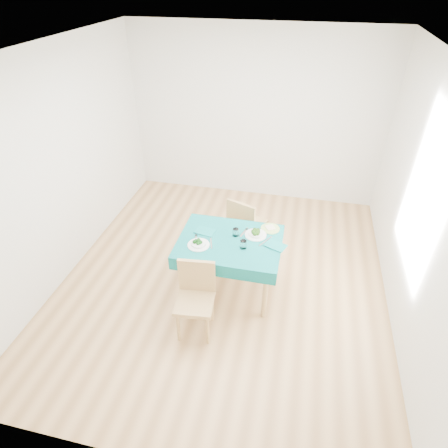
% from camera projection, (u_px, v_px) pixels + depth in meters
% --- Properties ---
extents(room_shell, '(4.02, 4.52, 2.73)m').
position_uv_depth(room_shell, '(224.00, 186.00, 4.06)').
color(room_shell, '#A27443').
rests_on(room_shell, ground).
extents(table, '(1.15, 0.88, 0.76)m').
position_uv_depth(table, '(229.00, 266.00, 4.45)').
color(table, '#096363').
rests_on(table, ground).
extents(chair_near, '(0.43, 0.47, 0.98)m').
position_uv_depth(chair_near, '(194.00, 298.00, 3.87)').
color(chair_near, tan).
rests_on(chair_near, ground).
extents(chair_far, '(0.55, 0.57, 1.04)m').
position_uv_depth(chair_far, '(248.00, 218.00, 5.04)').
color(chair_far, tan).
rests_on(chair_far, ground).
extents(bowl_near, '(0.25, 0.25, 0.08)m').
position_uv_depth(bowl_near, '(198.00, 243.00, 4.14)').
color(bowl_near, white).
rests_on(bowl_near, table).
extents(bowl_far, '(0.25, 0.25, 0.08)m').
position_uv_depth(bowl_far, '(256.00, 233.00, 4.30)').
color(bowl_far, white).
rests_on(bowl_far, table).
extents(fork_near, '(0.06, 0.18, 0.00)m').
position_uv_depth(fork_near, '(196.00, 239.00, 4.25)').
color(fork_near, silver).
rests_on(fork_near, table).
extents(knife_near, '(0.08, 0.22, 0.00)m').
position_uv_depth(knife_near, '(211.00, 242.00, 4.20)').
color(knife_near, silver).
rests_on(knife_near, table).
extents(fork_far, '(0.07, 0.19, 0.00)m').
position_uv_depth(fork_far, '(244.00, 233.00, 4.36)').
color(fork_far, silver).
rests_on(fork_far, table).
extents(knife_far, '(0.13, 0.21, 0.00)m').
position_uv_depth(knife_far, '(265.00, 241.00, 4.22)').
color(knife_far, silver).
rests_on(knife_far, table).
extents(napkin_near, '(0.25, 0.20, 0.01)m').
position_uv_depth(napkin_near, '(205.00, 231.00, 4.37)').
color(napkin_near, '#0D6D6D').
rests_on(napkin_near, table).
extents(napkin_far, '(0.26, 0.23, 0.01)m').
position_uv_depth(napkin_far, '(276.00, 246.00, 4.15)').
color(napkin_far, '#0D6D6D').
rests_on(napkin_far, table).
extents(tumbler_center, '(0.07, 0.07, 0.09)m').
position_uv_depth(tumbler_center, '(236.00, 232.00, 4.29)').
color(tumbler_center, white).
rests_on(tumbler_center, table).
extents(tumbler_side, '(0.08, 0.08, 0.10)m').
position_uv_depth(tumbler_side, '(243.00, 244.00, 4.10)').
color(tumbler_side, white).
rests_on(tumbler_side, table).
extents(side_plate, '(0.22, 0.22, 0.01)m').
position_uv_depth(side_plate, '(270.00, 229.00, 4.42)').
color(side_plate, '#A8CE64').
rests_on(side_plate, table).
extents(bread_slice, '(0.14, 0.14, 0.01)m').
position_uv_depth(bread_slice, '(270.00, 228.00, 4.41)').
color(bread_slice, beige).
rests_on(bread_slice, side_plate).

